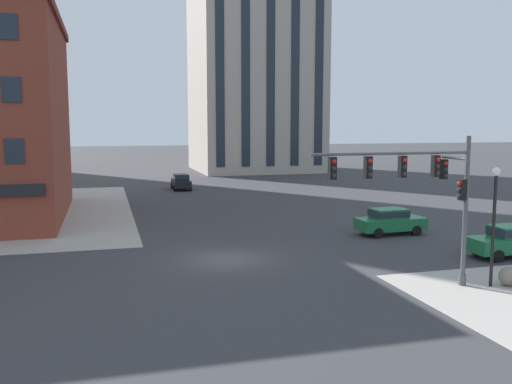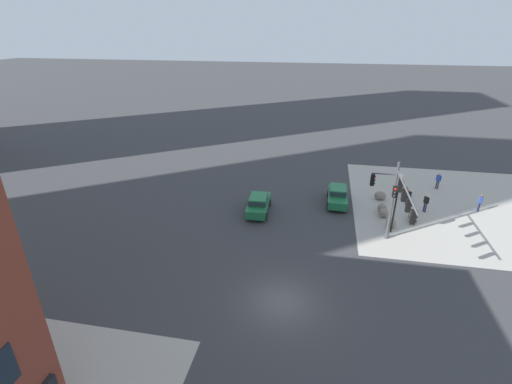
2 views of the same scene
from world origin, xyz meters
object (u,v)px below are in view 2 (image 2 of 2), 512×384
pedestrian_with_bag (438,180)px  pedestrian_at_curb (426,202)px  car_main_southbound_near (259,203)px  bollard_sphere_curb_b (384,213)px  pedestrian_walking_east (408,196)px  bollard_sphere_curb_d (382,196)px  car_main_northbound_far (338,195)px  bench_mid_block (406,191)px  traffic_signal_main (396,198)px  pedestrian_near_bench (480,202)px  street_lamp_corner_near (397,196)px  bollard_sphere_curb_a (391,223)px  bollard_sphere_curb_e (379,195)px  bench_near_signal (412,218)px  bollard_sphere_curb_c (382,208)px

pedestrian_with_bag → pedestrian_at_curb: bearing=156.7°
pedestrian_at_curb → car_main_southbound_near: pedestrian_at_curb is taller
bollard_sphere_curb_b → pedestrian_walking_east: pedestrian_walking_east is taller
bollard_sphere_curb_d → car_main_northbound_far: bearing=111.0°
car_main_southbound_near → car_main_northbound_far: bearing=-65.9°
pedestrian_at_curb → pedestrian_walking_east: size_ratio=1.06×
bench_mid_block → car_main_southbound_near: size_ratio=0.41×
traffic_signal_main → bollard_sphere_curb_d: bearing=-4.1°
pedestrian_near_bench → traffic_signal_main: bearing=132.0°
bollard_sphere_curb_d → bench_mid_block: size_ratio=0.45×
pedestrian_at_curb → street_lamp_corner_near: bearing=140.7°
bollard_sphere_curb_b → pedestrian_near_bench: bearing=-72.8°
pedestrian_at_curb → pedestrian_with_bag: 6.29m
bollard_sphere_curb_a → bollard_sphere_curb_d: same height
bollard_sphere_curb_a → car_main_southbound_near: car_main_southbound_near is taller
bollard_sphere_curb_d → bench_mid_block: bollard_sphere_curb_d is taller
bollard_sphere_curb_d → pedestrian_near_bench: size_ratio=0.47×
traffic_signal_main → pedestrian_at_curb: 9.03m
pedestrian_walking_east → traffic_signal_main: bearing=161.0°
traffic_signal_main → car_main_southbound_near: traffic_signal_main is taller
bollard_sphere_curb_d → pedestrian_with_bag: 7.20m
car_main_northbound_far → traffic_signal_main: bearing=-154.0°
bollard_sphere_curb_b → bollard_sphere_curb_d: 3.70m
bollard_sphere_curb_e → pedestrian_walking_east: 2.69m
bollard_sphere_curb_b → pedestrian_walking_east: size_ratio=0.50×
bollard_sphere_curb_d → bench_near_signal: bollard_sphere_curb_d is taller
bollard_sphere_curb_e → bollard_sphere_curb_d: bearing=-94.8°
traffic_signal_main → bollard_sphere_curb_d: 10.01m
bollard_sphere_curb_a → bench_mid_block: bollard_sphere_curb_a is taller
bollard_sphere_curb_e → bollard_sphere_curb_c: bearing=179.7°
street_lamp_corner_near → car_main_northbound_far: size_ratio=1.18×
bollard_sphere_curb_b → street_lamp_corner_near: (-2.59, -0.30, 2.85)m
pedestrian_near_bench → pedestrian_at_curb: 4.95m
bollard_sphere_curb_d → pedestrian_at_curb: 4.09m
car_main_northbound_far → bollard_sphere_curb_d: bearing=-69.0°
bench_mid_block → traffic_signal_main: bearing=163.6°
bench_mid_block → pedestrian_walking_east: bearing=172.8°
bollard_sphere_curb_a → bollard_sphere_curb_e: 5.50m
bench_near_signal → street_lamp_corner_near: street_lamp_corner_near is taller
bench_mid_block → car_main_southbound_near: (-6.61, 13.98, 0.59)m
bollard_sphere_curb_b → bollard_sphere_curb_e: (3.72, -0.01, 0.00)m
bollard_sphere_curb_a → car_main_southbound_near: 11.57m
bollard_sphere_curb_b → car_main_northbound_far: bearing=63.2°
bollard_sphere_curb_a → bollard_sphere_curb_e: same height
traffic_signal_main → bench_near_signal: size_ratio=3.97×
bollard_sphere_curb_e → car_main_northbound_far: size_ratio=0.19×
bollard_sphere_curb_b → bollard_sphere_curb_c: (1.01, 0.00, 0.00)m
bench_mid_block → street_lamp_corner_near: street_lamp_corner_near is taller
bollard_sphere_curb_d → bench_near_signal: bearing=-152.5°
bench_near_signal → traffic_signal_main: bearing=152.4°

